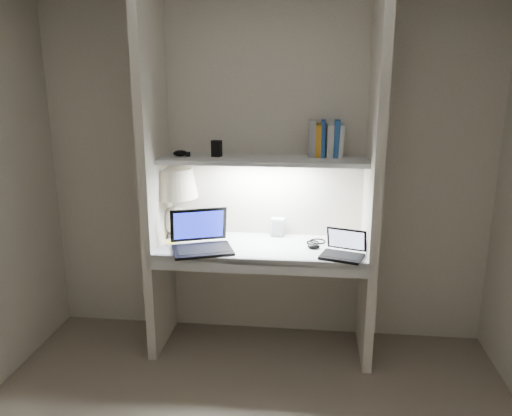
# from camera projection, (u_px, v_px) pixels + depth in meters

# --- Properties ---
(back_wall) EXTENTS (3.20, 0.01, 2.50)m
(back_wall) POSITION_uv_depth(u_px,v_px,m) (265.00, 170.00, 3.58)
(back_wall) COLOR beige
(back_wall) RESTS_ON floor
(alcove_panel_left) EXTENTS (0.06, 0.55, 2.50)m
(alcove_panel_left) POSITION_uv_depth(u_px,v_px,m) (155.00, 175.00, 3.40)
(alcove_panel_left) COLOR beige
(alcove_panel_left) RESTS_ON floor
(alcove_panel_right) EXTENTS (0.06, 0.55, 2.50)m
(alcove_panel_right) POSITION_uv_depth(u_px,v_px,m) (373.00, 180.00, 3.24)
(alcove_panel_right) COLOR beige
(alcove_panel_right) RESTS_ON floor
(desk) EXTENTS (1.40, 0.55, 0.04)m
(desk) POSITION_uv_depth(u_px,v_px,m) (261.00, 248.00, 3.45)
(desk) COLOR white
(desk) RESTS_ON alcove_panel_left
(desk_apron) EXTENTS (1.46, 0.03, 0.10)m
(desk_apron) POSITION_uv_depth(u_px,v_px,m) (257.00, 266.00, 3.20)
(desk_apron) COLOR silver
(desk_apron) RESTS_ON desk
(shelf) EXTENTS (1.40, 0.36, 0.03)m
(shelf) POSITION_uv_depth(u_px,v_px,m) (263.00, 160.00, 3.38)
(shelf) COLOR silver
(shelf) RESTS_ON back_wall
(strip_light) EXTENTS (0.60, 0.04, 0.02)m
(strip_light) POSITION_uv_depth(u_px,v_px,m) (263.00, 163.00, 3.39)
(strip_light) COLOR white
(strip_light) RESTS_ON shelf
(table_lamp) EXTENTS (0.34, 0.34, 0.50)m
(table_lamp) POSITION_uv_depth(u_px,v_px,m) (174.00, 191.00, 3.55)
(table_lamp) COLOR white
(table_lamp) RESTS_ON desk
(laptop_main) EXTENTS (0.48, 0.45, 0.26)m
(laptop_main) POSITION_uv_depth(u_px,v_px,m) (201.00, 240.00, 3.36)
(laptop_main) COLOR black
(laptop_main) RESTS_ON desk
(laptop_netbook) EXTENTS (0.32, 0.30, 0.17)m
(laptop_netbook) POSITION_uv_depth(u_px,v_px,m) (343.00, 250.00, 3.23)
(laptop_netbook) COLOR black
(laptop_netbook) RESTS_ON desk
(speaker) EXTENTS (0.10, 0.08, 0.14)m
(speaker) POSITION_uv_depth(u_px,v_px,m) (278.00, 227.00, 3.63)
(speaker) COLOR silver
(speaker) RESTS_ON desk
(mouse) EXTENTS (0.09, 0.05, 0.03)m
(mouse) POSITION_uv_depth(u_px,v_px,m) (314.00, 247.00, 3.37)
(mouse) COLOR black
(mouse) RESTS_ON desk
(cable_coil) EXTENTS (0.13, 0.13, 0.01)m
(cable_coil) POSITION_uv_depth(u_px,v_px,m) (318.00, 241.00, 3.51)
(cable_coil) COLOR black
(cable_coil) RESTS_ON desk
(sticky_note) EXTENTS (0.08, 0.08, 0.00)m
(sticky_note) POSITION_uv_depth(u_px,v_px,m) (171.00, 242.00, 3.51)
(sticky_note) COLOR #FFF135
(sticky_note) RESTS_ON desk
(book_row) EXTENTS (0.24, 0.17, 0.25)m
(book_row) POSITION_uv_depth(u_px,v_px,m) (326.00, 139.00, 3.41)
(book_row) COLOR silver
(book_row) RESTS_ON shelf
(shelf_box) EXTENTS (0.07, 0.06, 0.11)m
(shelf_box) POSITION_uv_depth(u_px,v_px,m) (217.00, 149.00, 3.42)
(shelf_box) COLOR black
(shelf_box) RESTS_ON shelf
(shelf_gadget) EXTENTS (0.12, 0.10, 0.04)m
(shelf_gadget) POSITION_uv_depth(u_px,v_px,m) (180.00, 153.00, 3.43)
(shelf_gadget) COLOR black
(shelf_gadget) RESTS_ON shelf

